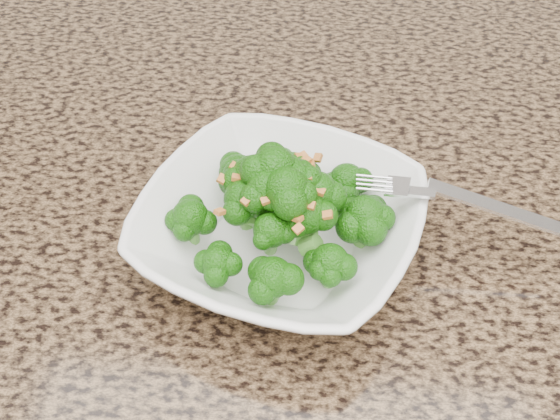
# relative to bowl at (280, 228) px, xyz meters

# --- Properties ---
(granite_counter) EXTENTS (1.64, 1.04, 0.03)m
(granite_counter) POSITION_rel_bowl_xyz_m (-0.06, 0.06, -0.04)
(granite_counter) COLOR brown
(granite_counter) RESTS_ON cabinet
(bowl) EXTENTS (0.29, 0.29, 0.06)m
(bowl) POSITION_rel_bowl_xyz_m (0.00, 0.00, 0.00)
(bowl) COLOR white
(bowl) RESTS_ON granite_counter
(broccoli_pile) EXTENTS (0.20, 0.20, 0.06)m
(broccoli_pile) POSITION_rel_bowl_xyz_m (0.00, 0.00, 0.06)
(broccoli_pile) COLOR #1A610B
(broccoli_pile) RESTS_ON bowl
(garlic_topping) EXTENTS (0.12, 0.12, 0.01)m
(garlic_topping) POSITION_rel_bowl_xyz_m (0.00, 0.00, 0.10)
(garlic_topping) COLOR #CA7A31
(garlic_topping) RESTS_ON broccoli_pile
(fork) EXTENTS (0.19, 0.06, 0.01)m
(fork) POSITION_rel_bowl_xyz_m (0.12, 0.02, 0.03)
(fork) COLOR silver
(fork) RESTS_ON bowl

